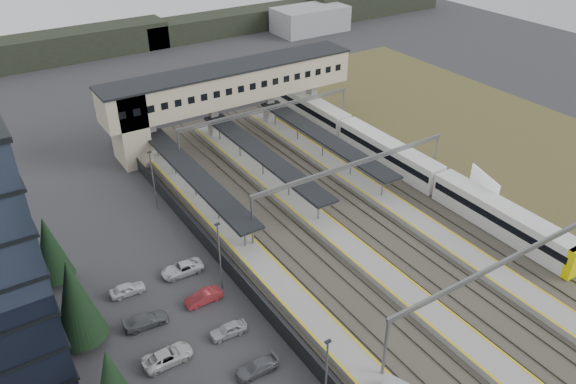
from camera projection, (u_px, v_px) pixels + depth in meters
ground at (343, 316)px, 54.58m from camera, size 220.00×220.00×0.00m
lampposts at (264, 306)px, 49.53m from camera, size 0.50×53.25×8.07m
fence at (259, 303)px, 54.65m from camera, size 0.08×90.00×2.00m
rail_corridor at (382, 255)px, 62.35m from camera, size 34.00×90.00×0.92m
canopies at (263, 154)px, 75.20m from camera, size 23.10×30.00×3.28m
footbridge at (215, 91)px, 84.22m from camera, size 40.40×6.40×11.20m
gantries at (418, 213)px, 59.18m from camera, size 28.40×62.28×7.17m
train at (390, 154)px, 79.36m from camera, size 2.83×59.16×3.56m
billboard at (484, 186)px, 69.27m from camera, size 1.88×5.65×4.97m
scrub_east at (575, 172)px, 78.99m from camera, size 34.00×120.00×0.06m
treeline_far at (182, 31)px, 130.40m from camera, size 170.00×19.00×7.00m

